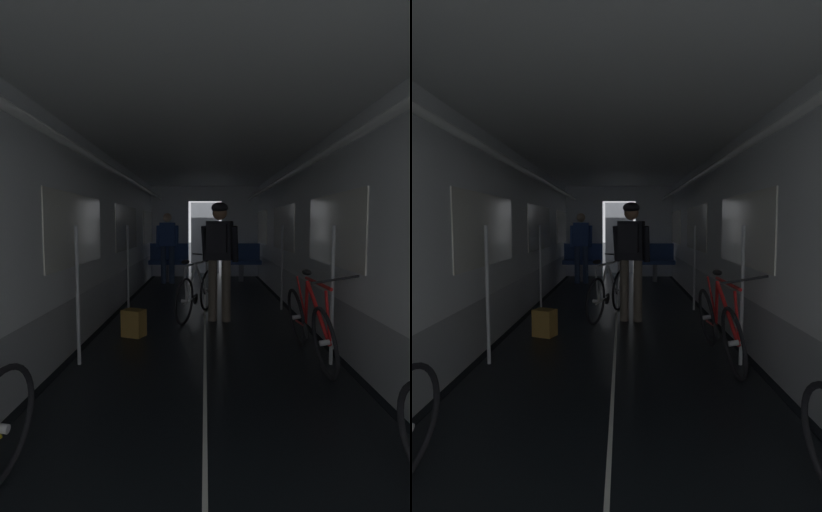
# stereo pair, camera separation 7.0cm
# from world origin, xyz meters

# --- Properties ---
(train_car_shell) EXTENTS (3.14, 12.34, 2.57)m
(train_car_shell) POSITION_xyz_m (-0.00, 3.60, 1.70)
(train_car_shell) COLOR black
(train_car_shell) RESTS_ON ground
(bench_seat_far_left) EXTENTS (0.98, 0.51, 0.95)m
(bench_seat_far_left) POSITION_xyz_m (-0.90, 8.07, 0.57)
(bench_seat_far_left) COLOR gray
(bench_seat_far_left) RESTS_ON ground
(bench_seat_far_right) EXTENTS (0.98, 0.51, 0.95)m
(bench_seat_far_right) POSITION_xyz_m (0.90, 8.07, 0.57)
(bench_seat_far_right) COLOR gray
(bench_seat_far_right) RESTS_ON ground
(bicycle_red) EXTENTS (0.44, 1.69, 0.96)m
(bicycle_red) POSITION_xyz_m (1.09, 2.25, 0.38)
(bicycle_red) COLOR black
(bicycle_red) RESTS_ON ground
(person_cyclist_aisle) EXTENTS (0.56, 0.46, 1.73)m
(person_cyclist_aisle) POSITION_xyz_m (0.21, 3.90, 1.07)
(person_cyclist_aisle) COLOR brown
(person_cyclist_aisle) RESTS_ON ground
(bicycle_silver_in_aisle) EXTENTS (0.65, 1.62, 0.94)m
(bicycle_silver_in_aisle) POSITION_xyz_m (-0.13, 4.17, 0.38)
(bicycle_silver_in_aisle) COLOR black
(bicycle_silver_in_aisle) RESTS_ON ground
(person_standing_near_bench) EXTENTS (0.53, 0.23, 1.69)m
(person_standing_near_bench) POSITION_xyz_m (-0.90, 7.70, 0.98)
(person_standing_near_bench) COLOR #384C75
(person_standing_near_bench) RESTS_ON ground
(backpack_on_floor) EXTENTS (0.32, 0.28, 0.34)m
(backpack_on_floor) POSITION_xyz_m (-0.90, 3.12, 0.17)
(backpack_on_floor) COLOR olive
(backpack_on_floor) RESTS_ON ground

